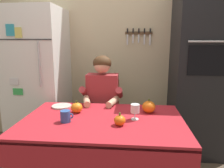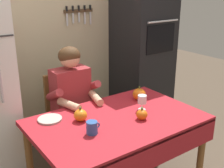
# 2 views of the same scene
# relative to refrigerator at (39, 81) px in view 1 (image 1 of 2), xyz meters

# --- Properties ---
(back_wall_assembly) EXTENTS (3.70, 0.13, 2.60)m
(back_wall_assembly) POSITION_rel_refrigerator_xyz_m (1.00, 0.39, 0.40)
(back_wall_assembly) COLOR #BCAD89
(back_wall_assembly) RESTS_ON ground
(refrigerator) EXTENTS (0.68, 0.71, 1.80)m
(refrigerator) POSITION_rel_refrigerator_xyz_m (0.00, 0.00, 0.00)
(refrigerator) COLOR white
(refrigerator) RESTS_ON ground
(wall_oven) EXTENTS (0.60, 0.64, 2.10)m
(wall_oven) POSITION_rel_refrigerator_xyz_m (2.00, 0.04, 0.15)
(wall_oven) COLOR black
(wall_oven) RESTS_ON ground
(dining_table) EXTENTS (1.40, 0.90, 0.74)m
(dining_table) POSITION_rel_refrigerator_xyz_m (0.95, -0.88, -0.24)
(dining_table) COLOR brown
(dining_table) RESTS_ON ground
(chair_behind_person) EXTENTS (0.40, 0.40, 0.93)m
(chair_behind_person) POSITION_rel_refrigerator_xyz_m (0.86, -0.09, -0.39)
(chair_behind_person) COLOR brown
(chair_behind_person) RESTS_ON ground
(seated_person) EXTENTS (0.47, 0.55, 1.25)m
(seated_person) POSITION_rel_refrigerator_xyz_m (0.86, -0.28, -0.16)
(seated_person) COLOR #38384C
(seated_person) RESTS_ON ground
(coffee_mug) EXTENTS (0.11, 0.08, 0.10)m
(coffee_mug) POSITION_rel_refrigerator_xyz_m (0.65, -0.95, -0.11)
(coffee_mug) COLOR #2D569E
(coffee_mug) RESTS_ON dining_table
(wine_glass) EXTENTS (0.08, 0.08, 0.14)m
(wine_glass) POSITION_rel_refrigerator_xyz_m (1.23, -0.85, -0.07)
(wine_glass) COLOR white
(wine_glass) RESTS_ON dining_table
(pumpkin_large) EXTENTS (0.09, 0.09, 0.11)m
(pumpkin_large) POSITION_rel_refrigerator_xyz_m (1.11, -0.99, -0.12)
(pumpkin_large) COLOR orange
(pumpkin_large) RESTS_ON dining_table
(pumpkin_medium) EXTENTS (0.13, 0.13, 0.13)m
(pumpkin_medium) POSITION_rel_refrigerator_xyz_m (1.36, -0.65, -0.10)
(pumpkin_medium) COLOR orange
(pumpkin_medium) RESTS_ON dining_table
(pumpkin_small) EXTENTS (0.11, 0.11, 0.12)m
(pumpkin_small) POSITION_rel_refrigerator_xyz_m (0.68, -0.72, -0.11)
(pumpkin_small) COLOR orange
(pumpkin_small) RESTS_ON dining_table
(serving_tray) EXTENTS (0.20, 0.20, 0.02)m
(serving_tray) POSITION_rel_refrigerator_xyz_m (0.48, -0.56, -0.15)
(serving_tray) COLOR #B7B2A8
(serving_tray) RESTS_ON dining_table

